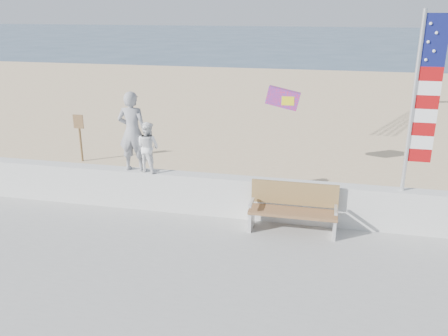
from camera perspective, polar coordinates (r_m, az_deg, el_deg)
The scene contains 9 objects.
ground at distance 9.11m, azimuth -3.77°, elevation -11.61°, with size 220.00×220.00×0.00m, color #304760.
sand at distance 17.29m, azimuth 4.56°, elevation 3.50°, with size 90.00×40.00×0.08m, color beige.
seawall at distance 10.56m, azimuth -0.82°, elevation -3.28°, with size 30.00×0.35×0.90m, color silver.
adult at distance 10.73m, azimuth -10.95°, elevation 4.33°, with size 0.66×0.43×1.80m, color gray.
child at distance 10.68m, azimuth -9.13°, elevation 2.52°, with size 0.55×0.43×1.14m, color white.
bench at distance 9.89m, azimuth 8.34°, elevation -4.72°, with size 1.80×0.57×1.00m.
flag at distance 9.80m, azimuth 22.62°, elevation 7.92°, with size 0.50×0.08×3.50m.
parafoil_kite at distance 13.39m, azimuth 7.21°, elevation 8.30°, with size 0.97×0.26×0.67m.
sign at distance 15.04m, azimuth -16.97°, elevation 3.95°, with size 0.32×0.07×1.46m.
Camera 1 is at (2.27, -7.51, 4.62)m, focal length 38.00 mm.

